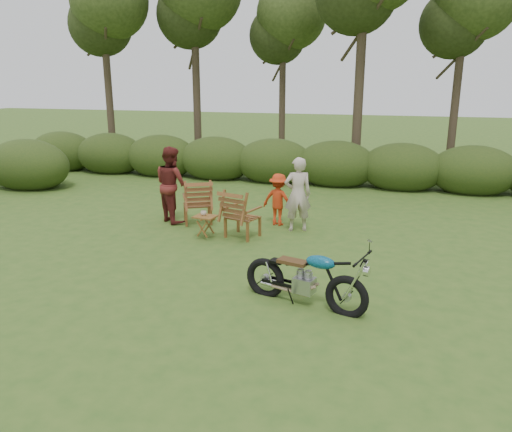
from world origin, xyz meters
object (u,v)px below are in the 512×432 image
(motorcycle, at_px, (304,304))
(adult_a, at_px, (297,230))
(lawn_chair_left, at_px, (198,223))
(cup, at_px, (204,213))
(adult_b, at_px, (174,221))
(lawn_chair_right, at_px, (243,237))
(child, at_px, (278,225))
(side_table, at_px, (206,227))

(motorcycle, distance_m, adult_a, 3.72)
(lawn_chair_left, distance_m, cup, 1.23)
(lawn_chair_left, relative_size, cup, 8.57)
(cup, bearing_deg, adult_b, 140.52)
(motorcycle, xyz_separation_m, lawn_chair_right, (-1.86, 2.85, 0.00))
(cup, relative_size, child, 0.10)
(lawn_chair_left, distance_m, child, 1.87)
(child, bearing_deg, lawn_chair_right, 75.68)
(adult_a, bearing_deg, lawn_chair_left, -20.98)
(motorcycle, height_order, adult_b, adult_b)
(motorcycle, relative_size, cup, 15.49)
(lawn_chair_right, distance_m, cup, 0.97)
(adult_a, xyz_separation_m, child, (-0.50, 0.31, 0.00))
(lawn_chair_left, bearing_deg, adult_b, -26.19)
(side_table, xyz_separation_m, child, (1.24, 1.37, -0.24))
(motorcycle, xyz_separation_m, adult_a, (-0.84, 3.63, 0.00))
(motorcycle, bearing_deg, cup, 150.52)
(side_table, height_order, child, child)
(side_table, xyz_separation_m, adult_b, (-1.21, 0.99, -0.24))
(motorcycle, distance_m, lawn_chair_left, 4.78)
(lawn_chair_right, relative_size, side_table, 2.15)
(lawn_chair_left, distance_m, adult_a, 2.34)
(cup, bearing_deg, child, 45.90)
(lawn_chair_left, bearing_deg, child, 163.76)
(motorcycle, height_order, lawn_chair_right, motorcycle)
(side_table, distance_m, adult_a, 2.06)
(lawn_chair_left, xyz_separation_m, adult_b, (-0.62, -0.01, 0.00))
(motorcycle, bearing_deg, child, 124.03)
(motorcycle, xyz_separation_m, side_table, (-2.59, 2.57, 0.24))
(side_table, relative_size, cup, 3.97)
(lawn_chair_left, relative_size, child, 0.87)
(adult_a, distance_m, adult_b, 2.95)
(lawn_chair_left, relative_size, adult_a, 0.63)
(cup, relative_size, adult_a, 0.07)
(lawn_chair_right, distance_m, child, 1.20)
(adult_b, bearing_deg, adult_a, -141.43)
(motorcycle, distance_m, lawn_chair_right, 3.40)
(motorcycle, distance_m, adult_b, 5.20)
(motorcycle, bearing_deg, lawn_chair_left, 146.83)
(cup, distance_m, adult_a, 2.13)
(cup, height_order, adult_a, adult_a)
(motorcycle, distance_m, child, 4.16)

